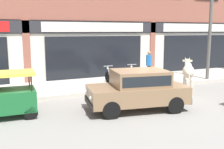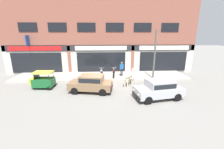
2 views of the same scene
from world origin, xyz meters
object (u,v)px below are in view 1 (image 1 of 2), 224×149
at_px(pedestrian, 149,62).
at_px(utility_pole, 210,34).
at_px(motorcycle_0, 114,77).
at_px(car_1, 138,88).
at_px(cow, 188,72).
at_px(motorcycle_1, 136,75).
at_px(auto_rickshaw, 6,98).

xyz_separation_m(pedestrian, utility_pole, (3.22, -1.05, 1.52)).
xyz_separation_m(motorcycle_0, utility_pole, (5.44, -0.84, 2.12)).
height_order(car_1, utility_pole, utility_pole).
bearing_deg(pedestrian, cow, -81.95).
bearing_deg(motorcycle_1, motorcycle_0, -179.20).
bearing_deg(cow, utility_pole, 30.36).
bearing_deg(motorcycle_1, cow, -63.40).
bearing_deg(utility_pole, motorcycle_1, 168.16).
height_order(motorcycle_0, utility_pole, utility_pole).
bearing_deg(cow, motorcycle_1, 116.60).
bearing_deg(pedestrian, motorcycle_1, -167.74).
distance_m(auto_rickshaw, utility_pole, 10.98).
xyz_separation_m(motorcycle_1, utility_pole, (4.10, -0.86, 2.12)).
distance_m(auto_rickshaw, pedestrian, 7.98).
bearing_deg(cow, car_1, -158.90).
bearing_deg(car_1, cow, 21.10).
height_order(car_1, pedestrian, pedestrian).
bearing_deg(motorcycle_1, auto_rickshaw, -157.29).
bearing_deg(pedestrian, motorcycle_0, -174.61).
bearing_deg(car_1, motorcycle_1, 60.65).
bearing_deg(car_1, utility_pole, 25.48).
relative_size(cow, motorcycle_1, 1.00).
distance_m(auto_rickshaw, motorcycle_0, 5.86).
bearing_deg(motorcycle_0, car_1, -102.09).
relative_size(car_1, auto_rickshaw, 1.88).
bearing_deg(auto_rickshaw, pedestrian, 21.54).
relative_size(auto_rickshaw, utility_pole, 0.40).
xyz_separation_m(cow, utility_pole, (2.83, 1.66, 1.67)).
distance_m(motorcycle_0, motorcycle_1, 1.34).
relative_size(cow, car_1, 0.48).
xyz_separation_m(car_1, pedestrian, (3.04, 4.03, 0.34)).
distance_m(car_1, pedestrian, 5.06).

